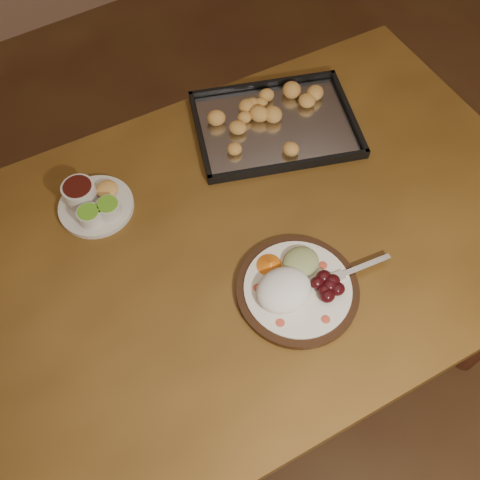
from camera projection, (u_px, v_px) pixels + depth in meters
ground at (280, 326)px, 1.88m from camera, size 4.00×4.00×0.00m
dining_table at (231, 264)px, 1.27m from camera, size 1.55×0.99×0.75m
dinner_plate at (296, 286)px, 1.11m from camera, size 0.34×0.26×0.06m
condiment_saucer at (93, 202)px, 1.21m from camera, size 0.17×0.17×0.06m
baking_tray at (276, 124)px, 1.35m from camera, size 0.47×0.41×0.04m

